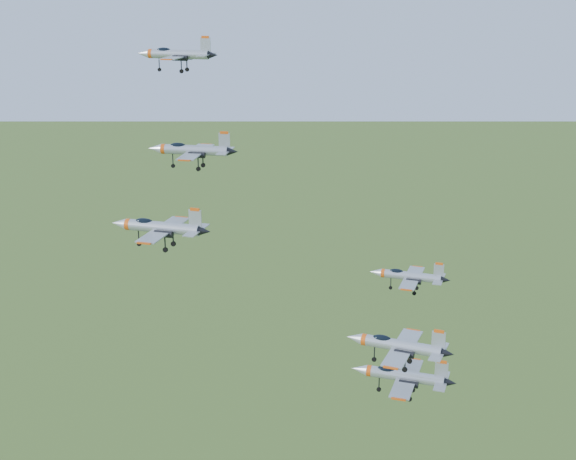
% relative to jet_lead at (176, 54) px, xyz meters
% --- Properties ---
extents(jet_lead, '(12.19, 10.21, 3.26)m').
position_rel_jet_lead_xyz_m(jet_lead, '(0.00, 0.00, 0.00)').
color(jet_lead, '#9DA2A9').
extents(jet_left_high, '(12.71, 10.73, 3.42)m').
position_rel_jet_lead_xyz_m(jet_left_high, '(5.50, -6.02, -12.18)').
color(jet_left_high, '#9DA2A9').
extents(jet_right_high, '(12.20, 10.17, 3.26)m').
position_rel_jet_lead_xyz_m(jet_right_high, '(12.80, -26.32, -16.52)').
color(jet_right_high, '#9DA2A9').
extents(jet_left_low, '(10.88, 9.03, 2.91)m').
position_rel_jet_lead_xyz_m(jet_left_low, '(35.57, -1.70, -27.61)').
color(jet_left_low, '#9DA2A9').
extents(jet_right_low, '(11.95, 9.82, 3.20)m').
position_rel_jet_lead_xyz_m(jet_right_low, '(40.14, -22.81, -27.52)').
color(jet_right_low, '#9DA2A9').
extents(jet_trail, '(12.71, 10.55, 3.40)m').
position_rel_jet_lead_xyz_m(jet_trail, '(38.82, -15.27, -35.13)').
color(jet_trail, '#9DA2A9').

